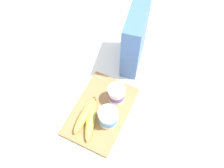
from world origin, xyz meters
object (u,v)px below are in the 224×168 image
cutting_board (101,111)px  yogurt_cup_back (108,117)px  yogurt_cup_front (116,94)px  cereal_box (135,40)px  banana_bunch (88,117)px

cutting_board → yogurt_cup_back: (0.03, 0.05, 0.05)m
cutting_board → yogurt_cup_front: bearing=154.3°
cereal_box → banana_bunch: (0.35, -0.04, -0.10)m
cutting_board → yogurt_cup_front: 0.09m
cutting_board → banana_bunch: banana_bunch is taller
yogurt_cup_front → banana_bunch: yogurt_cup_front is taller
cereal_box → banana_bunch: 0.36m
cereal_box → yogurt_cup_front: cereal_box is taller
cutting_board → yogurt_cup_front: yogurt_cup_front is taller
cutting_board → yogurt_cup_back: size_ratio=3.89×
yogurt_cup_back → banana_bunch: yogurt_cup_back is taller
yogurt_cup_back → cereal_box: bearing=-173.6°
cutting_board → cereal_box: cereal_box is taller
cutting_board → cereal_box: size_ratio=1.12×
yogurt_cup_front → banana_bunch: size_ratio=0.46×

